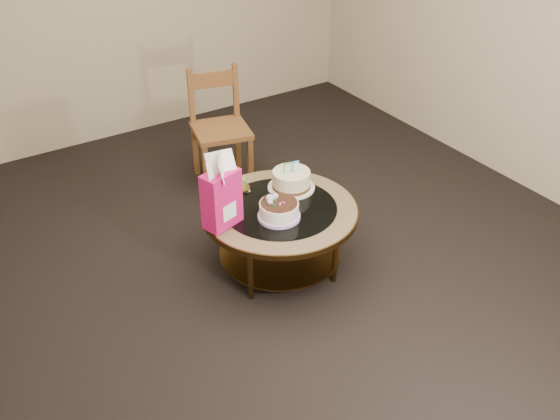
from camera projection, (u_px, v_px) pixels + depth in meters
ground at (280, 263)px, 4.27m from camera, size 5.00×5.00×0.00m
room_walls at (280, 42)px, 3.43m from camera, size 4.52×5.02×2.61m
coffee_table at (280, 217)px, 4.06m from camera, size 1.02×1.02×0.46m
decorated_cake at (279, 211)px, 3.89m from camera, size 0.27×0.27×0.16m
cream_cake at (291, 180)px, 4.18m from camera, size 0.32×0.32×0.20m
gift_bag at (221, 192)px, 3.73m from camera, size 0.26×0.22×0.47m
pillar_candle at (240, 186)px, 4.18m from camera, size 0.13×0.13×0.09m
dining_chair at (220, 127)px, 4.98m from camera, size 0.52×0.52×0.93m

